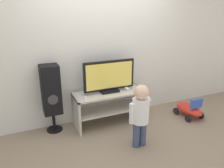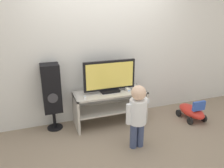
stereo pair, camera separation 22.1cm
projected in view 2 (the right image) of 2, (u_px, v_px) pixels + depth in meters
The scene contains 9 objects.
ground_plane at pixel (115, 129), 3.66m from camera, with size 16.00×16.00×0.00m, color gray.
wall_back at pixel (104, 46), 3.73m from camera, with size 10.00×0.06×2.60m.
tv_stand at pixel (110, 103), 3.75m from camera, with size 1.22×0.47×0.58m.
television at pixel (110, 77), 3.62m from camera, with size 0.88×0.20×0.54m.
game_console at pixel (127, 89), 3.75m from camera, with size 0.05×0.17×0.05m.
remote_primary at pixel (85, 97), 3.43m from camera, with size 0.05×0.13×0.03m.
child at pixel (138, 112), 3.03m from camera, with size 0.36×0.52×0.94m.
speaker_tower at pixel (51, 90), 3.46m from camera, with size 0.28×0.28×1.11m.
ride_on_toy at pixel (192, 111), 3.94m from camera, with size 0.34×0.59×0.41m.
Camera 2 is at (-1.13, -3.01, 1.91)m, focal length 35.00 mm.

